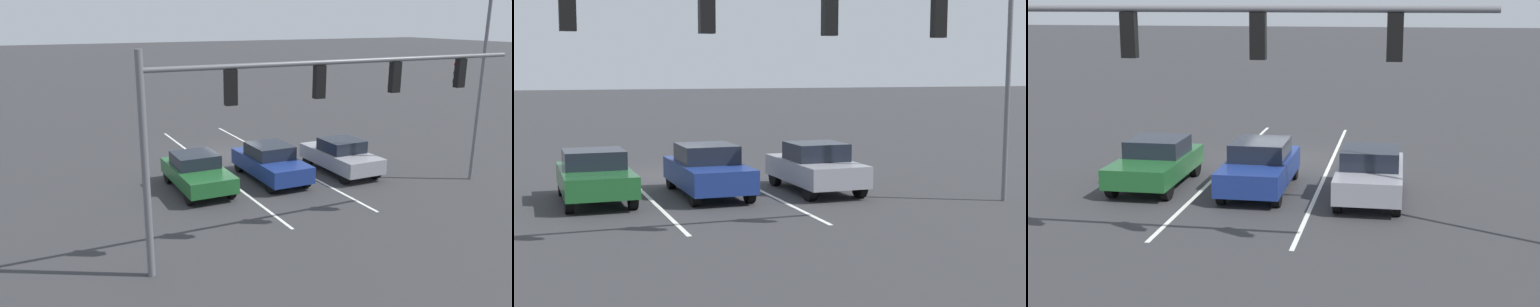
# 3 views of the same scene
# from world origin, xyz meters

# --- Properties ---
(ground_plane) EXTENTS (240.00, 240.00, 0.00)m
(ground_plane) POSITION_xyz_m (0.00, 0.00, 0.00)
(ground_plane) COLOR #333335
(lane_stripe_left_divider) EXTENTS (0.12, 15.56, 0.01)m
(lane_stripe_left_divider) POSITION_xyz_m (-1.75, 1.78, 0.01)
(lane_stripe_left_divider) COLOR silver
(lane_stripe_left_divider) RESTS_ON ground_plane
(lane_stripe_center_divider) EXTENTS (0.12, 15.56, 0.01)m
(lane_stripe_center_divider) POSITION_xyz_m (1.75, 1.78, 0.01)
(lane_stripe_center_divider) COLOR silver
(lane_stripe_center_divider) RESTS_ON ground_plane
(car_darkgreen_rightlane_front) EXTENTS (1.92, 4.10, 1.47)m
(car_darkgreen_rightlane_front) POSITION_xyz_m (3.28, 4.44, 0.76)
(car_darkgreen_rightlane_front) COLOR #1E5928
(car_darkgreen_rightlane_front) RESTS_ON ground_plane
(car_gray_leftlane_front) EXTENTS (1.85, 4.08, 1.52)m
(car_gray_leftlane_front) POSITION_xyz_m (-3.31, 4.94, 0.77)
(car_gray_leftlane_front) COLOR gray
(car_gray_leftlane_front) RESTS_ON ground_plane
(car_navy_midlane_front) EXTENTS (1.84, 4.27, 1.53)m
(car_navy_midlane_front) POSITION_xyz_m (-0.00, 4.50, 0.77)
(car_navy_midlane_front) COLOR navy
(car_navy_midlane_front) RESTS_ON ground_plane
(traffic_signal_gantry) EXTENTS (12.73, 0.37, 6.00)m
(traffic_signal_gantry) POSITION_xyz_m (2.07, 10.54, 4.56)
(traffic_signal_gantry) COLOR slate
(traffic_signal_gantry) RESTS_ON ground_plane
(street_lamp_left_shoulder) EXTENTS (2.11, 0.24, 8.18)m
(street_lamp_left_shoulder) POSITION_xyz_m (-7.56, 8.21, 4.73)
(street_lamp_left_shoulder) COLOR slate
(street_lamp_left_shoulder) RESTS_ON ground_plane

